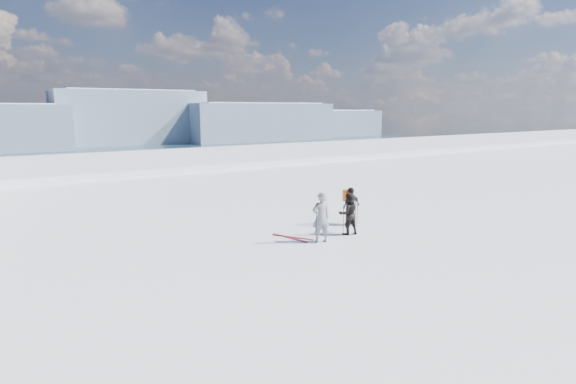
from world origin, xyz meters
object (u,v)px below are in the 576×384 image
skier_grey (321,217)px  skier_dark (348,214)px  skis_loose (291,238)px  skier_pack (351,206)px

skier_grey → skier_dark: skier_grey is taller
skier_grey → skis_loose: (-0.63, 1.01, -0.92)m
skier_dark → skier_pack: 1.47m
skier_grey → skier_dark: 1.54m
skis_loose → skier_pack: bearing=5.5°
skier_pack → skier_dark: bearing=37.0°
skier_pack → skier_grey: bearing=19.4°
skier_pack → skis_loose: size_ratio=0.97×
skier_grey → skier_dark: size_ratio=1.14×
skier_dark → skier_pack: skier_dark is taller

